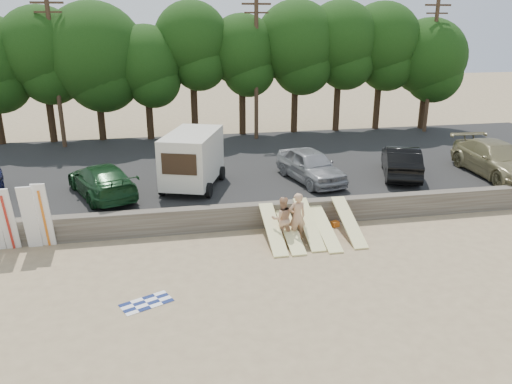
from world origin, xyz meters
TOP-DOWN VIEW (x-y plane):
  - ground at (0.00, 0.00)m, footprint 120.00×120.00m
  - seawall at (0.00, 3.00)m, footprint 44.00×0.50m
  - parking_lot at (0.00, 10.50)m, footprint 44.00×14.50m
  - treeline at (-0.49, 17.51)m, footprint 33.57×6.26m
  - utility_poles at (2.00, 16.00)m, footprint 25.80×0.26m
  - box_trailer at (-2.79, 6.57)m, footprint 3.29×4.47m
  - car_1 at (-6.81, 6.08)m, footprint 3.73×5.33m
  - car_2 at (2.80, 6.46)m, footprint 2.78×4.83m
  - car_3 at (7.43, 6.38)m, footprint 3.16×4.91m
  - car_4 at (12.11, 5.60)m, footprint 2.51×5.76m
  - surfboard_upright_2 at (-9.74, 2.39)m, footprint 0.54×0.75m
  - surfboard_upright_3 at (-8.99, 2.40)m, footprint 0.52×0.66m
  - surfboard_upright_4 at (-8.53, 2.52)m, footprint 0.53×0.54m
  - surfboard_low_0 at (-0.17, 1.44)m, footprint 0.56×2.85m
  - surfboard_low_1 at (0.50, 1.47)m, footprint 0.56×2.93m
  - surfboard_low_2 at (1.29, 1.58)m, footprint 0.56×2.82m
  - surfboard_low_3 at (1.87, 1.40)m, footprint 0.56×2.91m
  - surfboard_low_4 at (2.91, 1.52)m, footprint 0.56×2.84m
  - beachgoer_a at (0.78, 1.48)m, footprint 0.74×0.53m
  - beachgoer_b at (0.22, 1.55)m, footprint 0.85×0.67m
  - cooler at (0.31, 2.40)m, footprint 0.43×0.36m
  - gear_bag at (2.67, 2.40)m, footprint 0.37×0.34m
  - beach_towel at (-4.87, -2.15)m, footprint 1.98×1.98m

SIDE VIEW (x-z plane):
  - ground at x=0.00m, z-range 0.00..0.00m
  - beach_towel at x=-4.87m, z-range 0.01..0.01m
  - gear_bag at x=2.67m, z-range 0.00..0.22m
  - cooler at x=0.31m, z-range 0.00..0.32m
  - parking_lot at x=0.00m, z-range 0.00..0.70m
  - surfboard_low_1 at x=0.50m, z-range 0.00..0.80m
  - surfboard_low_3 at x=1.87m, z-range 0.00..0.87m
  - seawall at x=0.00m, z-range 0.00..1.00m
  - surfboard_low_0 at x=-0.17m, z-range 0.00..1.06m
  - surfboard_low_4 at x=2.91m, z-range 0.00..1.11m
  - surfboard_low_2 at x=1.29m, z-range 0.00..1.14m
  - beachgoer_b at x=0.22m, z-range 0.00..1.75m
  - beachgoer_a at x=0.78m, z-range 0.00..1.89m
  - surfboard_upright_2 at x=-9.74m, z-range 0.00..2.53m
  - surfboard_upright_3 at x=-8.99m, z-range 0.00..2.55m
  - surfboard_upright_4 at x=-8.53m, z-range 0.00..2.57m
  - car_1 at x=-6.81m, z-range 0.70..2.13m
  - car_3 at x=7.43m, z-range 0.70..2.23m
  - car_2 at x=2.80m, z-range 0.70..2.25m
  - car_4 at x=12.11m, z-range 0.70..2.35m
  - box_trailer at x=-2.79m, z-range 0.85..3.42m
  - utility_poles at x=2.00m, z-range 0.93..9.93m
  - treeline at x=-0.49m, z-range 1.93..10.64m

